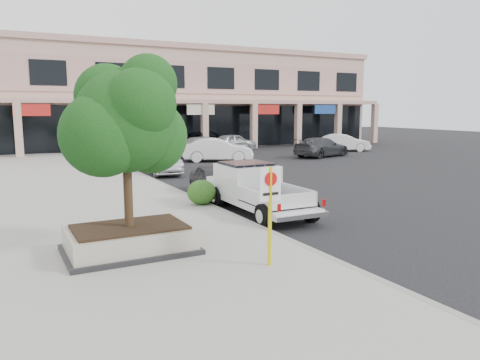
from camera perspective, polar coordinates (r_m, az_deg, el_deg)
name	(u,v)px	position (r m, az deg, el deg)	size (l,w,h in m)	color
ground	(316,231)	(14.69, 9.25, -6.13)	(120.00, 120.00, 0.00)	black
sidewalk	(95,209)	(17.97, -17.23, -3.42)	(8.00, 52.00, 0.15)	gray
curb	(195,199)	(19.04, -5.47, -2.38)	(0.20, 52.00, 0.15)	gray
strip_mall	(177,98)	(48.20, -7.66, 9.91)	(40.55, 12.43, 9.50)	#CB9D8F
planter	(130,239)	(12.19, -13.28, -7.05)	(3.20, 2.20, 0.68)	black
planter_tree	(129,122)	(11.93, -13.34, 6.92)	(2.90, 2.55, 4.00)	black
no_parking_sign	(270,202)	(10.65, 3.69, -2.72)	(0.55, 0.09, 2.30)	yellow
hedge	(202,192)	(17.62, -4.71, -1.49)	(1.10, 0.99, 0.94)	#194112
pickup_truck	(260,189)	(16.65, 2.43, -1.16)	(2.06, 5.57, 1.75)	silver
curb_car_a	(215,181)	(20.10, -3.11, -0.07)	(1.56, 3.88, 1.32)	#303235
curb_car_b	(163,161)	(27.20, -9.42, 2.25)	(1.50, 4.29, 1.41)	#A1A4A9
curb_car_c	(138,154)	(31.39, -12.31, 3.09)	(2.08, 5.11, 1.48)	silver
curb_car_d	(120,149)	(34.59, -14.47, 3.68)	(2.76, 5.99, 1.67)	black
lot_car_a	(205,146)	(36.62, -4.25, 4.20)	(1.96, 4.88, 1.66)	gray
lot_car_b	(218,150)	(33.10, -2.76, 3.69)	(1.72, 4.92, 1.62)	white
lot_car_c	(322,147)	(36.77, 9.91, 3.98)	(2.09, 5.14, 1.49)	#2C2E31
lot_car_d	(211,140)	(42.72, -3.50, 4.85)	(2.74, 5.94, 1.65)	black
lot_car_e	(234,142)	(41.64, -0.77, 4.66)	(1.76, 4.37, 1.49)	#ACB1B5
lot_car_f	(343,143)	(41.82, 12.44, 4.47)	(1.58, 4.54, 1.50)	white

